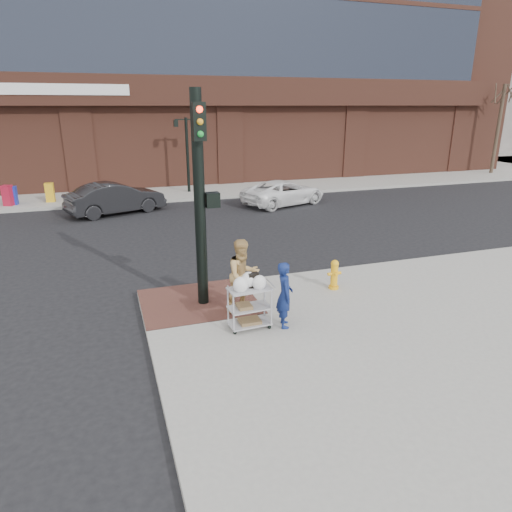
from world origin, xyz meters
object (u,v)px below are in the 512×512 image
object	(u,v)px
lamp_post	(187,147)
sedan_dark	(116,198)
traffic_signal_pole	(201,195)
minivan_white	(284,192)
utility_cart	(250,304)
pedestrian_tan	(243,276)
fire_hydrant	(334,274)
woman_blue	(285,295)

from	to	relation	value
lamp_post	sedan_dark	world-z (taller)	lamp_post
traffic_signal_pole	minivan_white	bearing A→B (deg)	59.27
utility_cart	minivan_white	bearing A→B (deg)	65.01
pedestrian_tan	fire_hydrant	size ratio (longest dim) A/B	2.19
woman_blue	lamp_post	bearing A→B (deg)	9.88
woman_blue	sedan_dark	xyz separation A→B (m)	(-3.00, 13.25, -0.17)
lamp_post	minivan_white	distance (m)	6.23
lamp_post	traffic_signal_pole	world-z (taller)	traffic_signal_pole
minivan_white	lamp_post	bearing A→B (deg)	23.48
woman_blue	minivan_white	size ratio (longest dim) A/B	0.33
lamp_post	utility_cart	distance (m)	17.04
traffic_signal_pole	utility_cart	world-z (taller)	traffic_signal_pole
woman_blue	pedestrian_tan	xyz separation A→B (m)	(-0.62, 1.06, 0.13)
pedestrian_tan	minivan_white	distance (m)	12.93
pedestrian_tan	sedan_dark	bearing A→B (deg)	86.21
pedestrian_tan	fire_hydrant	xyz separation A→B (m)	(2.67, 0.52, -0.46)
lamp_post	minivan_white	world-z (taller)	lamp_post
sedan_dark	fire_hydrant	xyz separation A→B (m)	(5.06, -11.67, -0.17)
lamp_post	fire_hydrant	distance (m)	15.58
fire_hydrant	traffic_signal_pole	bearing A→B (deg)	176.98
lamp_post	minivan_white	bearing A→B (deg)	-47.28
fire_hydrant	minivan_white	bearing A→B (deg)	74.72
pedestrian_tan	minivan_white	bearing A→B (deg)	48.99
woman_blue	sedan_dark	world-z (taller)	woman_blue
traffic_signal_pole	fire_hydrant	bearing A→B (deg)	-3.02
fire_hydrant	lamp_post	bearing A→B (deg)	93.62
lamp_post	utility_cart	bearing A→B (deg)	-96.20
traffic_signal_pole	woman_blue	distance (m)	2.97
lamp_post	pedestrian_tan	size ratio (longest dim) A/B	2.29
pedestrian_tan	utility_cart	xyz separation A→B (m)	(-0.14, -0.91, -0.30)
woman_blue	fire_hydrant	distance (m)	2.61
woman_blue	pedestrian_tan	world-z (taller)	pedestrian_tan
utility_cart	fire_hydrant	world-z (taller)	utility_cart
sedan_dark	utility_cart	xyz separation A→B (m)	(2.25, -13.10, -0.01)
sedan_dark	fire_hydrant	distance (m)	12.72
woman_blue	minivan_white	xyz separation A→B (m)	(5.08, 12.66, -0.28)
lamp_post	sedan_dark	xyz separation A→B (m)	(-4.08, -3.74, -1.89)
woman_blue	fire_hydrant	xyz separation A→B (m)	(2.05, 1.58, -0.33)
lamp_post	pedestrian_tan	distance (m)	16.10
pedestrian_tan	sedan_dark	distance (m)	12.43
pedestrian_tan	fire_hydrant	distance (m)	2.76
traffic_signal_pole	woman_blue	xyz separation A→B (m)	(1.40, -1.76, -1.94)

